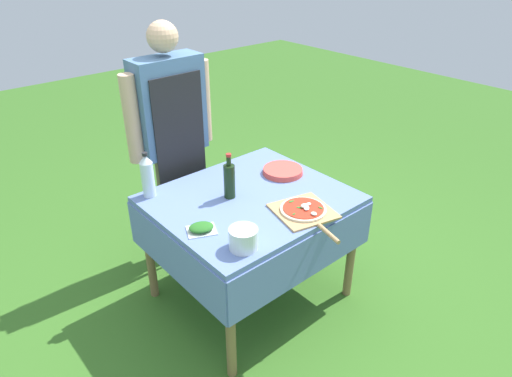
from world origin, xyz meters
TOP-DOWN VIEW (x-y plane):
  - ground_plane at (0.00, 0.00)m, footprint 12.00×12.00m
  - prep_table at (0.00, 0.00)m, footprint 1.12×0.97m
  - person_cook at (-0.08, 0.70)m, footprint 0.63×0.21m
  - pizza_on_peel at (0.11, -0.33)m, footprint 0.37×0.52m
  - oil_bottle at (-0.09, 0.08)m, footprint 0.07×0.07m
  - water_bottle at (-0.44, 0.40)m, footprint 0.08×0.08m
  - herb_container at (-0.42, -0.10)m, footprint 0.19×0.17m
  - mixing_tub at (-0.35, -0.36)m, footprint 0.15×0.15m
  - plate_stack at (0.36, 0.09)m, footprint 0.26×0.26m

SIDE VIEW (x-z plane):
  - ground_plane at x=0.00m, z-range 0.00..0.00m
  - prep_table at x=0.00m, z-range 0.28..1.03m
  - pizza_on_peel at x=0.11m, z-range 0.74..0.80m
  - plate_stack at x=0.36m, z-range 0.76..0.79m
  - herb_container at x=-0.42m, z-range 0.75..0.80m
  - mixing_tub at x=-0.35m, z-range 0.76..0.87m
  - oil_bottle at x=-0.09m, z-range 0.73..1.01m
  - water_bottle at x=-0.44m, z-range 0.75..1.03m
  - person_cook at x=-0.08m, z-range 0.15..1.83m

